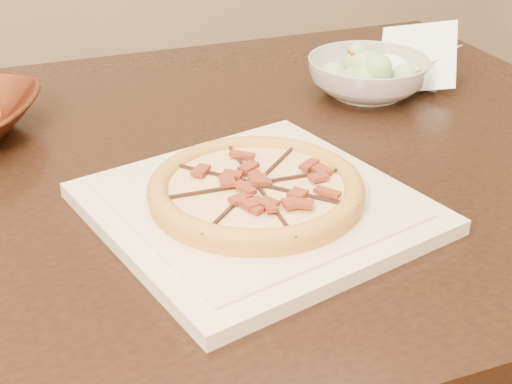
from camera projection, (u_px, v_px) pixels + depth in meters
dining_table at (134, 232)px, 0.97m from camera, size 1.53×1.03×0.75m
plate at (256, 207)px, 0.82m from camera, size 0.42×0.42×0.02m
pizza at (256, 189)px, 0.81m from camera, size 0.25×0.25×0.03m
salad_bowl at (368, 77)px, 1.14m from camera, size 0.20×0.20×0.06m
salad at (370, 48)px, 1.12m from camera, size 0.10×0.10×0.04m
cling_film at (413, 67)px, 1.20m from camera, size 0.17×0.14×0.05m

